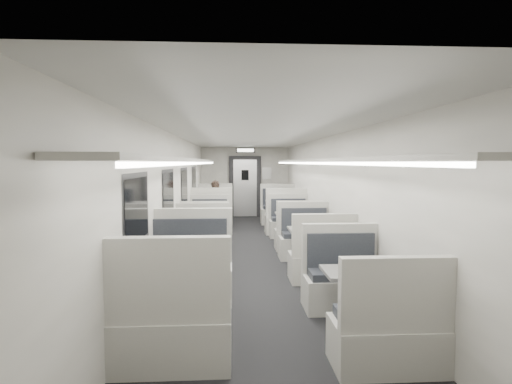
{
  "coord_description": "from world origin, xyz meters",
  "views": [
    {
      "loc": [
        -0.4,
        -7.77,
        1.89
      ],
      "look_at": [
        0.13,
        1.54,
        1.19
      ],
      "focal_mm": 28.0,
      "sensor_mm": 36.0,
      "label": 1
    }
  ],
  "objects": [
    {
      "name": "vestibule_door",
      "position": [
        0.0,
        5.93,
        1.04
      ],
      "size": [
        1.1,
        0.13,
        2.1
      ],
      "color": "black",
      "rests_on": "room"
    },
    {
      "name": "window_a",
      "position": [
        -1.49,
        3.4,
        1.35
      ],
      "size": [
        0.02,
        1.18,
        0.84
      ],
      "primitive_type": "cube",
      "color": "black",
      "rests_on": "room"
    },
    {
      "name": "booth_right_c",
      "position": [
        1.0,
        -0.83,
        0.37
      ],
      "size": [
        1.01,
        2.05,
        1.1
      ],
      "color": "#ACABA1",
      "rests_on": "room"
    },
    {
      "name": "room",
      "position": [
        0.0,
        0.0,
        1.2
      ],
      "size": [
        3.24,
        12.24,
        2.64
      ],
      "color": "black",
      "rests_on": "ground"
    },
    {
      "name": "booth_left_d",
      "position": [
        -1.0,
        -3.26,
        0.42
      ],
      "size": [
        1.15,
        2.33,
        1.24
      ],
      "color": "#ACABA1",
      "rests_on": "room"
    },
    {
      "name": "window_d",
      "position": [
        -1.49,
        -3.2,
        1.35
      ],
      "size": [
        0.02,
        1.18,
        0.84
      ],
      "primitive_type": "cube",
      "color": "black",
      "rests_on": "room"
    },
    {
      "name": "luggage_rack_right",
      "position": [
        1.24,
        -0.3,
        1.92
      ],
      "size": [
        0.46,
        10.4,
        0.09
      ],
      "color": "#ACABA1",
      "rests_on": "room"
    },
    {
      "name": "luggage_rack_left",
      "position": [
        -1.24,
        -0.3,
        1.92
      ],
      "size": [
        0.46,
        10.4,
        0.09
      ],
      "color": "#ACABA1",
      "rests_on": "room"
    },
    {
      "name": "exit_sign",
      "position": [
        0.0,
        5.44,
        2.28
      ],
      "size": [
        0.62,
        0.12,
        0.16
      ],
      "color": "black",
      "rests_on": "room"
    },
    {
      "name": "booth_left_c",
      "position": [
        -1.0,
        -1.06,
        0.37
      ],
      "size": [
        1.02,
        2.07,
        1.11
      ],
      "color": "#ACABA1",
      "rests_on": "room"
    },
    {
      "name": "booth_right_b",
      "position": [
        1.0,
        1.45,
        0.36
      ],
      "size": [
        0.99,
        2.01,
        1.08
      ],
      "color": "#ACABA1",
      "rests_on": "room"
    },
    {
      "name": "booth_left_a",
      "position": [
        -1.0,
        3.67,
        0.41
      ],
      "size": [
        1.13,
        2.29,
        1.23
      ],
      "color": "#ACABA1",
      "rests_on": "room"
    },
    {
      "name": "booth_left_b",
      "position": [
        -1.0,
        1.47,
        0.36
      ],
      "size": [
        0.99,
        2.01,
        1.08
      ],
      "color": "#ACABA1",
      "rests_on": "room"
    },
    {
      "name": "window_c",
      "position": [
        -1.49,
        -1.0,
        1.35
      ],
      "size": [
        0.02,
        1.18,
        0.84
      ],
      "primitive_type": "cube",
      "color": "black",
      "rests_on": "room"
    },
    {
      "name": "window_b",
      "position": [
        -1.49,
        1.2,
        1.35
      ],
      "size": [
        0.02,
        1.18,
        0.84
      ],
      "primitive_type": "cube",
      "color": "black",
      "rests_on": "room"
    },
    {
      "name": "passenger",
      "position": [
        -0.89,
        3.13,
        0.7
      ],
      "size": [
        0.59,
        0.48,
        1.4
      ],
      "primitive_type": "imported",
      "rotation": [
        0.0,
        0.0,
        -0.32
      ],
      "color": "black",
      "rests_on": "room"
    },
    {
      "name": "booth_right_a",
      "position": [
        1.0,
        3.5,
        0.41
      ],
      "size": [
        1.12,
        2.27,
        1.22
      ],
      "color": "#ACABA1",
      "rests_on": "room"
    },
    {
      "name": "wall_notice",
      "position": [
        0.75,
        5.92,
        1.5
      ],
      "size": [
        0.32,
        0.02,
        0.4
      ],
      "primitive_type": "cube",
      "color": "silver",
      "rests_on": "room"
    },
    {
      "name": "booth_right_d",
      "position": [
        1.0,
        -3.55,
        0.36
      ],
      "size": [
        1.0,
        2.02,
        1.08
      ],
      "color": "#ACABA1",
      "rests_on": "room"
    }
  ]
}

